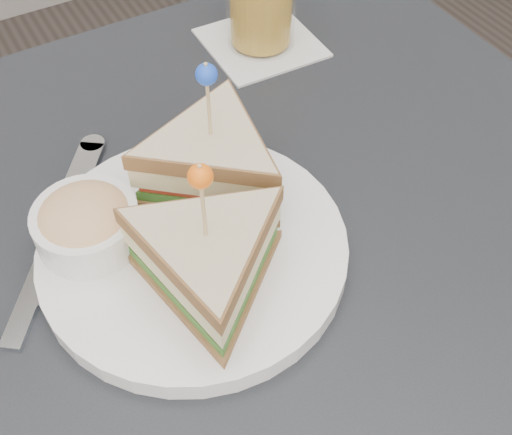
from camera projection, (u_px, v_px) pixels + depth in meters
name	position (u px, v px, depth m)	size (l,w,h in m)	color
table	(252.00, 315.00, 0.60)	(0.80, 0.80, 0.75)	black
plate_meal	(195.00, 219.00, 0.52)	(0.30, 0.30, 0.15)	white
cutlery_knife	(55.00, 238.00, 0.56)	(0.16, 0.21, 0.01)	silver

